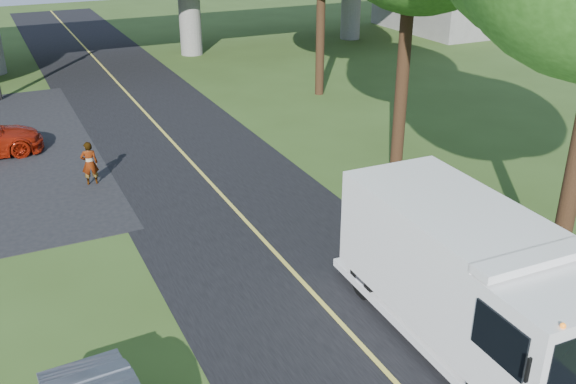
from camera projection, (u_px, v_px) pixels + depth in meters
ground at (393, 381)px, 13.43m from camera, size 120.00×120.00×0.00m
road at (225, 199)px, 21.62m from camera, size 7.00×90.00×0.02m
lane_line at (225, 198)px, 21.61m from camera, size 0.12×90.00×0.01m
step_van at (467, 275)px, 14.08m from camera, size 2.90×7.43×3.09m
pedestrian at (90, 163)px, 22.43m from camera, size 0.61×0.44×1.59m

